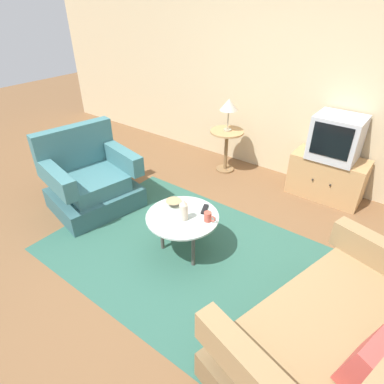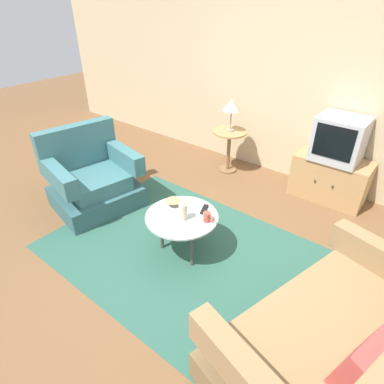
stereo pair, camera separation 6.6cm
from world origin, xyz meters
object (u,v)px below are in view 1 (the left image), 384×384
table_lamp (229,105)px  vase (184,210)px  couch (342,342)px  side_table (226,142)px  coffee_table (183,220)px  armchair (91,181)px  bowl (174,203)px  mug (208,217)px  tv_remote_dark (205,209)px  television (337,137)px  tv_stand (327,177)px

table_lamp → vase: size_ratio=2.07×
couch → side_table: bearing=62.0°
side_table → vase: bearing=-70.2°
side_table → table_lamp: table_lamp is taller
coffee_table → side_table: (-0.60, 1.74, 0.04)m
armchair → coffee_table: (1.40, -0.01, 0.08)m
vase → bowl: vase is taller
couch → vase: size_ratio=8.40×
mug → tv_remote_dark: bearing=135.2°
television → tv_remote_dark: bearing=-111.4°
bowl → vase: bearing=-28.2°
mug → bowl: (-0.41, 0.01, -0.02)m
bowl → television: bearing=62.2°
side_table → tv_remote_dark: side_table is taller
side_table → bowl: 1.70m
couch → mug: (-1.33, 0.39, 0.19)m
vase → mug: (0.20, 0.11, -0.06)m
armchair → table_lamp: (0.80, 1.73, 0.64)m
bowl → tv_remote_dark: bowl is taller
coffee_table → television: (0.78, 1.89, 0.40)m
coffee_table → bowl: bowl is taller
television → side_table: bearing=-173.6°
couch → television: (-0.79, 2.21, 0.50)m
armchair → tv_stand: size_ratio=1.24×
tv_stand → vase: bearing=-110.8°
table_lamp → vase: bearing=-70.2°
table_lamp → bowl: (0.42, -1.66, -0.49)m
armchair → mug: bearing=103.7°
coffee_table → tv_remote_dark: (0.11, 0.20, 0.05)m
couch → tv_remote_dark: size_ratio=11.39×
coffee_table → television: bearing=67.7°
bowl → couch: bearing=-12.9°
table_lamp → bowl: 1.78m
bowl → armchair: bearing=-176.6°
tv_remote_dark → tv_stand: bearing=136.4°
vase → bowl: bearing=151.8°
television → vase: (-0.73, -1.92, -0.25)m
couch → coffee_table: size_ratio=2.57×
armchair → vase: size_ratio=5.09×
table_lamp → vase: table_lamp is taller
side_table → television: 1.43m
television → table_lamp: size_ratio=1.21×
side_table → tv_stand: size_ratio=0.70×
bowl → mug: bearing=-1.0°
television → coffee_table: bearing=-112.3°
vase → bowl: size_ratio=1.34×
armchair → tv_stand: 2.88m
couch → table_lamp: size_ratio=4.06×
armchair → television: 2.91m
coffee_table → television: 2.08m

